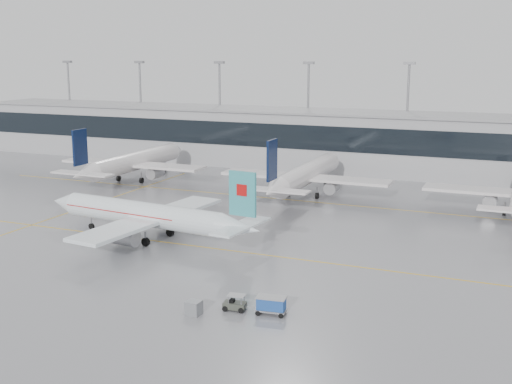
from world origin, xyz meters
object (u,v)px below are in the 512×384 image
at_px(air_canada_jet, 150,216).
at_px(baggage_tug, 235,305).
at_px(baggage_cart, 271,304).
at_px(gse_unit, 194,308).

bearing_deg(air_canada_jet, baggage_tug, 145.41).
distance_m(air_canada_jet, baggage_cart, 29.38).
xyz_separation_m(air_canada_jet, baggage_tug, (20.26, -17.48, -2.72)).
relative_size(baggage_tug, baggage_cart, 1.10).
bearing_deg(baggage_cart, gse_unit, -163.32).
relative_size(baggage_tug, gse_unit, 2.43).
distance_m(air_canada_jet, gse_unit, 26.46).
bearing_deg(baggage_tug, air_canada_jet, 132.19).
bearing_deg(air_canada_jet, baggage_cart, 150.63).
bearing_deg(air_canada_jet, gse_unit, 136.89).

